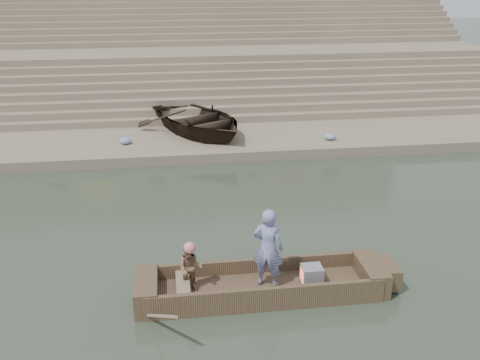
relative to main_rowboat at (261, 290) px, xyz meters
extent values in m
plane|color=#2B3528|center=(-0.90, 2.69, -0.11)|extent=(120.00, 120.00, 0.00)
cube|color=gray|center=(-0.90, 10.69, 0.09)|extent=(32.00, 4.00, 0.40)
cube|color=gray|center=(-0.90, 18.19, 1.29)|extent=(32.00, 3.00, 2.80)
cube|color=gray|center=(-0.90, 25.19, 2.49)|extent=(32.00, 3.00, 5.20)
cube|color=gray|center=(-0.90, 12.94, 0.24)|extent=(32.00, 0.50, 0.70)
cube|color=gray|center=(-0.90, 13.44, 0.39)|extent=(32.00, 0.50, 1.00)
cube|color=gray|center=(-0.90, 13.94, 0.54)|extent=(32.00, 0.50, 1.30)
cube|color=gray|center=(-0.90, 14.44, 0.69)|extent=(32.00, 0.50, 1.60)
cube|color=gray|center=(-0.90, 14.94, 0.84)|extent=(32.00, 0.50, 1.90)
cube|color=gray|center=(-0.90, 15.44, 0.99)|extent=(32.00, 0.50, 2.20)
cube|color=gray|center=(-0.90, 15.94, 1.14)|extent=(32.00, 0.50, 2.50)
cube|color=gray|center=(-0.90, 16.44, 1.29)|extent=(32.00, 0.50, 2.80)
cube|color=gray|center=(-0.90, 19.94, 1.44)|extent=(32.00, 0.50, 3.10)
cube|color=gray|center=(-0.90, 20.44, 1.59)|extent=(32.00, 0.50, 3.40)
cube|color=gray|center=(-0.90, 20.94, 1.74)|extent=(32.00, 0.50, 3.70)
cube|color=gray|center=(-0.90, 21.44, 1.89)|extent=(32.00, 0.50, 4.00)
cube|color=gray|center=(-0.90, 21.94, 2.04)|extent=(32.00, 0.50, 4.30)
cube|color=gray|center=(-0.90, 22.44, 2.19)|extent=(32.00, 0.50, 4.60)
cube|color=gray|center=(-0.90, 22.94, 2.34)|extent=(32.00, 0.50, 4.90)
cube|color=gray|center=(-0.90, 23.44, 2.49)|extent=(32.00, 0.50, 5.20)
cube|color=brown|center=(0.00, 0.00, 0.00)|extent=(5.00, 1.30, 0.22)
cube|color=brown|center=(0.00, -0.62, 0.17)|extent=(5.20, 0.12, 0.56)
cube|color=brown|center=(0.00, 0.62, 0.17)|extent=(5.20, 0.12, 0.56)
cube|color=brown|center=(-2.55, 0.00, 0.19)|extent=(0.50, 1.30, 0.60)
cube|color=brown|center=(2.55, 0.00, 0.19)|extent=(0.50, 1.30, 0.60)
cube|color=brown|center=(2.95, 0.00, 0.21)|extent=(0.35, 0.90, 0.50)
cube|color=#937A5B|center=(-1.75, 0.00, 0.29)|extent=(0.30, 1.20, 0.08)
cylinder|color=#937A5B|center=(-2.40, -0.90, 0.19)|extent=(1.03, 2.10, 1.36)
sphere|color=#E06F7D|center=(-1.57, 0.06, 1.17)|extent=(0.26, 0.26, 0.26)
imported|color=navy|center=(0.14, 0.04, 1.05)|extent=(0.81, 0.68, 1.87)
imported|color=#297B51|center=(-1.57, 0.06, 0.67)|extent=(0.61, 0.51, 1.12)
cube|color=slate|center=(1.15, 0.00, 0.31)|extent=(0.46, 0.42, 0.40)
cube|color=#E5593F|center=(0.94, 0.00, 0.31)|extent=(0.04, 0.34, 0.32)
imported|color=#2D2116|center=(-0.63, 11.47, 0.85)|extent=(5.93, 6.56, 1.12)
ellipsoid|color=#3F5999|center=(-3.56, 10.38, 0.42)|extent=(0.44, 0.44, 0.26)
ellipsoid|color=#3F5999|center=(4.51, 9.81, 0.42)|extent=(0.44, 0.44, 0.26)
camera|label=1|loc=(-1.91, -10.25, 6.84)|focal=40.57mm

